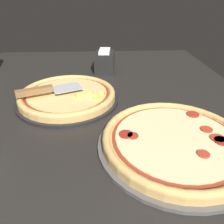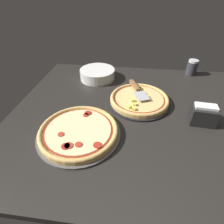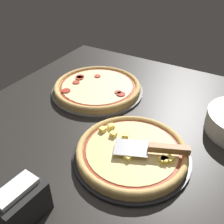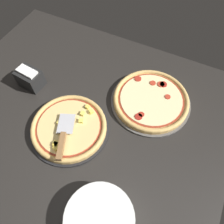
# 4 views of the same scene
# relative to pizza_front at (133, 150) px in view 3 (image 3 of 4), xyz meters

# --- Properties ---
(ground_plane) EXTENTS (1.38, 1.16, 0.04)m
(ground_plane) POSITION_rel_pizza_front_xyz_m (-0.00, 0.09, -0.04)
(ground_plane) COLOR black
(pizza_pan_front) EXTENTS (0.36, 0.36, 0.01)m
(pizza_pan_front) POSITION_rel_pizza_front_xyz_m (-0.00, 0.00, -0.02)
(pizza_pan_front) COLOR black
(pizza_pan_front) RESTS_ON ground_plane
(pizza_front) EXTENTS (0.34, 0.34, 0.04)m
(pizza_front) POSITION_rel_pizza_front_xyz_m (0.00, 0.00, 0.00)
(pizza_front) COLOR #DBAD60
(pizza_front) RESTS_ON pizza_pan_front
(pizza_pan_back) EXTENTS (0.39, 0.39, 0.01)m
(pizza_pan_back) POSITION_rel_pizza_front_xyz_m (0.27, 0.30, -0.02)
(pizza_pan_back) COLOR #565451
(pizza_pan_back) RESTS_ON ground_plane
(pizza_back) EXTENTS (0.36, 0.36, 0.03)m
(pizza_back) POSITION_rel_pizza_front_xyz_m (0.27, 0.30, -0.00)
(pizza_back) COLOR #DBAD60
(pizza_back) RESTS_ON pizza_pan_back
(serving_spatula) EXTENTS (0.13, 0.22, 0.02)m
(serving_spatula) POSITION_rel_pizza_front_xyz_m (0.02, -0.08, 0.03)
(serving_spatula) COLOR #B7B7BC
(serving_spatula) RESTS_ON pizza_front
(napkin_holder) EXTENTS (0.13, 0.10, 0.10)m
(napkin_holder) POSITION_rel_pizza_front_xyz_m (-0.31, 0.14, 0.02)
(napkin_holder) COLOR black
(napkin_holder) RESTS_ON ground_plane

